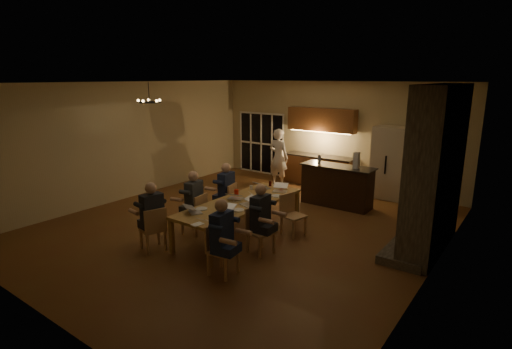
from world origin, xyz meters
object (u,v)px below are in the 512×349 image
object	(u,v)px
chair_left_mid	(194,214)
can_silver	(223,208)
standing_person	(279,157)
mug_front	(223,205)
chandelier	(149,102)
redcup_far	(282,186)
bar_bottle	(319,159)
laptop_f	(280,187)
bar_blender	(356,160)
chair_right_far	(294,215)
mug_mid	(258,194)
laptop_e	(263,184)
plate_near	(239,210)
bar_island	(337,186)
person_right_mid	(260,219)
refrigerator	(390,163)
person_left_mid	(194,202)
plate_left	(202,209)
person_right_near	(222,238)
chair_right_near	(223,250)
laptop_a	(195,207)
plate_far	(276,196)
redcup_mid	(236,192)
laptop_b	(225,208)
person_left_near	(153,217)
dining_table	(241,218)
laptop_c	(236,194)
person_left_far	(226,192)
chair_left_far	(225,201)
can_cola	(270,184)
mug_back	(251,188)
redcup_near	(213,221)
laptop_d	(248,200)

from	to	relation	value
chair_left_mid	can_silver	distance (m)	1.05
standing_person	mug_front	xyz separation A→B (m)	(1.50, -4.37, -0.10)
chandelier	redcup_far	distance (m)	3.65
mug_front	bar_bottle	world-z (taller)	bar_bottle
laptop_f	bar_blender	size ratio (longest dim) A/B	0.77
chair_right_far	bar_bottle	distance (m)	2.56
bar_bottle	mug_mid	bearing A→B (deg)	-95.16
laptop_e	mug_front	xyz separation A→B (m)	(0.17, -1.66, -0.06)
plate_near	laptop_e	bearing A→B (deg)	108.45
bar_island	chair_right_far	xyz separation A→B (m)	(0.13, -2.42, -0.10)
person_right_mid	plate_near	distance (m)	0.53
refrigerator	bar_blender	world-z (taller)	refrigerator
person_left_mid	plate_left	distance (m)	0.69
redcup_far	person_right_near	bearing A→B (deg)	-76.09
chair_right_near	person_right_near	world-z (taller)	person_right_near
chandelier	can_silver	xyz separation A→B (m)	(2.60, -0.48, -1.94)
chair_left_mid	laptop_a	xyz separation A→B (m)	(0.59, -0.54, 0.42)
plate_left	plate_far	world-z (taller)	same
laptop_a	redcup_far	distance (m)	2.51
redcup_mid	plate_far	xyz separation A→B (m)	(0.80, 0.42, -0.05)
redcup_mid	laptop_b	bearing A→B (deg)	-60.90
plate_near	mug_front	bearing A→B (deg)	-172.64
person_right_near	person_left_near	bearing A→B (deg)	82.78
laptop_e	plate_near	world-z (taller)	laptop_e
dining_table	laptop_c	xyz separation A→B (m)	(-0.21, 0.10, 0.49)
can_silver	person_left_far	bearing A→B (deg)	127.62
person_left_mid	bar_blender	world-z (taller)	bar_blender
chair_right_near	redcup_far	size ratio (longest dim) A/B	7.42
standing_person	laptop_a	xyz separation A→B (m)	(1.26, -4.92, -0.03)
standing_person	chair_left_far	bearing A→B (deg)	102.89
standing_person	can_cola	distance (m)	2.80
chair_right_far	laptop_b	size ratio (longest dim) A/B	2.78
chandelier	laptop_f	world-z (taller)	chandelier
chair_left_far	laptop_f	distance (m)	1.37
person_left_mid	bar_island	bearing A→B (deg)	143.24
laptop_a	mug_back	world-z (taller)	laptop_a
person_left_near	bar_island	bearing A→B (deg)	170.43
mug_front	redcup_near	size ratio (longest dim) A/B	0.83
laptop_e	bar_island	bearing A→B (deg)	-98.45
person_left_mid	redcup_near	distance (m)	1.59
bar_island	plate_left	distance (m)	4.09
laptop_d	bar_blender	distance (m)	3.35
laptop_d	bar_blender	world-z (taller)	bar_blender
person_right_near	standing_person	world-z (taller)	standing_person
chair_left_mid	laptop_c	bearing A→B (deg)	124.83
person_left_near	plate_far	bearing A→B (deg)	161.87
dining_table	bar_island	world-z (taller)	bar_island
refrigerator	person_left_near	xyz separation A→B (m)	(-2.52, -6.24, -0.31)
chair_right_near	mug_front	world-z (taller)	chair_right_near
mug_back	mug_mid	bearing A→B (deg)	-35.97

